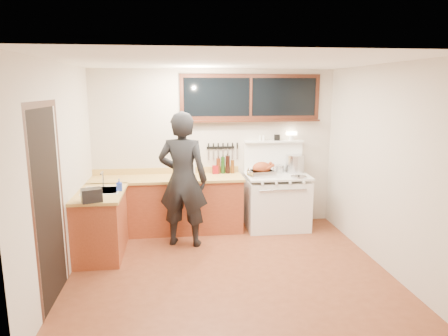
{
  "coord_description": "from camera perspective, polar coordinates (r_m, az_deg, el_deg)",
  "views": [
    {
      "loc": [
        -0.65,
        -4.81,
        2.3
      ],
      "look_at": [
        0.05,
        0.85,
        1.15
      ],
      "focal_mm": 32.0,
      "sensor_mm": 36.0,
      "label": 1
    }
  ],
  "objects": [
    {
      "name": "toaster",
      "position": [
        5.25,
        -18.4,
        -3.71
      ],
      "size": [
        0.29,
        0.24,
        0.17
      ],
      "color": "black",
      "rests_on": "counter_left"
    },
    {
      "name": "pitcher",
      "position": [
        6.62,
        -4.54,
        -0.05
      ],
      "size": [
        0.13,
        0.13,
        0.18
      ],
      "color": "white",
      "rests_on": "counter_back"
    },
    {
      "name": "soap_bottle",
      "position": [
        5.69,
        -14.74,
        -2.35
      ],
      "size": [
        0.08,
        0.08,
        0.17
      ],
      "color": "#243DB4",
      "rests_on": "counter_left"
    },
    {
      "name": "saucepan",
      "position": [
        6.76,
        7.83,
        -0.12
      ],
      "size": [
        0.22,
        0.3,
        0.13
      ],
      "color": "silver",
      "rests_on": "vintage_stove"
    },
    {
      "name": "coffee_tin",
      "position": [
        6.6,
        -1.27,
        -0.23
      ],
      "size": [
        0.1,
        0.08,
        0.14
      ],
      "color": "maroon",
      "rests_on": "counter_back"
    },
    {
      "name": "room_shell",
      "position": [
        4.9,
        0.63,
        3.78
      ],
      "size": [
        4.1,
        3.6,
        2.65
      ],
      "color": "beige",
      "rests_on": "ground"
    },
    {
      "name": "bottle_cluster",
      "position": [
        6.61,
        0.11,
        0.38
      ],
      "size": [
        0.3,
        0.07,
        0.3
      ],
      "color": "black",
      "rests_on": "counter_back"
    },
    {
      "name": "counter_left",
      "position": [
        5.84,
        -17.18,
        -7.58
      ],
      "size": [
        0.64,
        1.09,
        0.9
      ],
      "color": "brown",
      "rests_on": "ground"
    },
    {
      "name": "pot_lid",
      "position": [
        6.45,
        10.63,
        -1.23
      ],
      "size": [
        0.32,
        0.32,
        0.04
      ],
      "color": "silver",
      "rests_on": "vintage_stove"
    },
    {
      "name": "vintage_stove",
      "position": [
        6.69,
        7.54,
        -4.61
      ],
      "size": [
        1.02,
        0.74,
        1.57
      ],
      "color": "white",
      "rests_on": "ground"
    },
    {
      "name": "man",
      "position": [
        5.82,
        -5.89,
        -1.67
      ],
      "size": [
        0.82,
        0.64,
        1.98
      ],
      "color": "black",
      "rests_on": "ground"
    },
    {
      "name": "roast_turkey",
      "position": [
        6.42,
        5.43,
        -0.34
      ],
      "size": [
        0.44,
        0.35,
        0.24
      ],
      "color": "silver",
      "rests_on": "vintage_stove"
    },
    {
      "name": "cutting_board",
      "position": [
        6.25,
        -5.71,
        -1.12
      ],
      "size": [
        0.4,
        0.31,
        0.14
      ],
      "color": "tan",
      "rests_on": "counter_back"
    },
    {
      "name": "left_doorway",
      "position": [
        4.63,
        -23.7,
        -4.77
      ],
      "size": [
        0.02,
        1.04,
        2.17
      ],
      "color": "black",
      "rests_on": "ground"
    },
    {
      "name": "counter_back",
      "position": [
        6.53,
        -8.1,
        -5.14
      ],
      "size": [
        2.44,
        0.64,
        1.0
      ],
      "color": "brown",
      "rests_on": "ground"
    },
    {
      "name": "sink_unit",
      "position": [
        5.79,
        -17.09,
        -3.64
      ],
      "size": [
        0.5,
        0.45,
        0.37
      ],
      "color": "white",
      "rests_on": "counter_left"
    },
    {
      "name": "knife_strip",
      "position": [
        6.66,
        -0.32,
        2.84
      ],
      "size": [
        0.52,
        0.03,
        0.28
      ],
      "color": "black",
      "rests_on": "room_shell"
    },
    {
      "name": "stockpot",
      "position": [
        6.82,
        10.12,
        0.64
      ],
      "size": [
        0.33,
        0.33,
        0.3
      ],
      "color": "silver",
      "rests_on": "vintage_stove"
    },
    {
      "name": "back_window",
      "position": [
        6.65,
        3.84,
        9.33
      ],
      "size": [
        2.32,
        0.13,
        0.77
      ],
      "color": "black",
      "rests_on": "room_shell"
    },
    {
      "name": "ground_plane",
      "position": [
        5.38,
        0.59,
        -14.04
      ],
      "size": [
        4.0,
        3.5,
        0.02
      ],
      "primitive_type": "cube",
      "color": "#612D19"
    }
  ]
}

